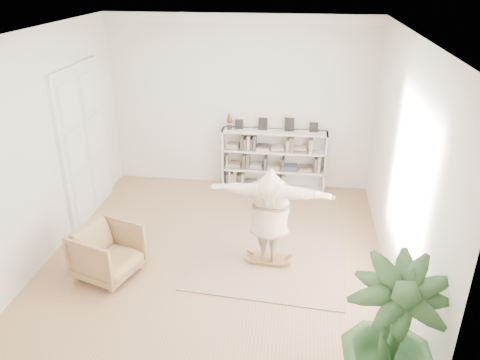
% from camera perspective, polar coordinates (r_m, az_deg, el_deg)
% --- Properties ---
extents(floor, '(6.00, 6.00, 0.00)m').
position_cam_1_polar(floor, '(7.91, -2.87, -9.38)').
color(floor, '#99764F').
rests_on(floor, ground).
extents(room_shell, '(6.00, 6.00, 6.00)m').
position_cam_1_polar(room_shell, '(9.50, -0.05, 19.17)').
color(room_shell, silver).
rests_on(room_shell, floor).
extents(doors, '(0.09, 1.78, 2.92)m').
position_cam_1_polar(doors, '(9.19, -18.44, 4.17)').
color(doors, white).
rests_on(doors, floor).
extents(bookshelf, '(2.20, 0.35, 1.64)m').
position_cam_1_polar(bookshelf, '(10.01, 4.09, 2.39)').
color(bookshelf, silver).
rests_on(bookshelf, floor).
extents(armchair, '(1.12, 1.11, 0.81)m').
position_cam_1_polar(armchair, '(7.57, -15.86, -8.46)').
color(armchair, '#A97F59').
rests_on(armchair, floor).
extents(rug, '(2.64, 2.18, 0.02)m').
position_cam_1_polar(rug, '(7.78, 3.49, -9.96)').
color(rug, tan).
rests_on(rug, floor).
extents(rocker_board, '(0.54, 0.35, 0.11)m').
position_cam_1_polar(rocker_board, '(7.75, 3.50, -9.59)').
color(rocker_board, olive).
rests_on(rocker_board, rug).
extents(person, '(1.99, 0.68, 1.59)m').
position_cam_1_polar(person, '(7.30, 3.67, -4.02)').
color(person, beige).
rests_on(person, rocker_board).
extents(houseplant, '(1.24, 1.24, 1.81)m').
position_cam_1_polar(houseplant, '(5.35, 17.82, -17.97)').
color(houseplant, '#2B5329').
rests_on(houseplant, floor).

